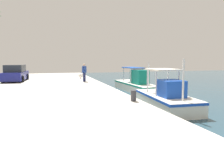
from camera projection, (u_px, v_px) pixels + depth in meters
The scene contains 7 objects.
quay_pier at pixel (41, 96), 13.02m from camera, with size 36.00×10.00×0.80m, color #BCB7AD.
fishing_boat_nearest at pixel (136, 84), 17.54m from camera, with size 6.30×2.01×2.59m.
fishing_boat_second at pixel (166, 98), 11.26m from camera, with size 4.97×2.45×2.88m.
pelican at pixel (81, 75), 20.95m from camera, with size 0.60×0.95×0.82m.
fisherman_standing at pixel (84, 72), 18.33m from camera, with size 0.54×0.47×1.69m.
parked_car at pixel (16, 74), 18.80m from camera, with size 4.18×2.03×1.57m.
mooring_bollard_nearest at pixel (133, 96), 9.49m from camera, with size 0.27×0.27×0.53m, color #333338.
Camera 1 is at (13.70, -4.18, 2.79)m, focal length 31.13 mm.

